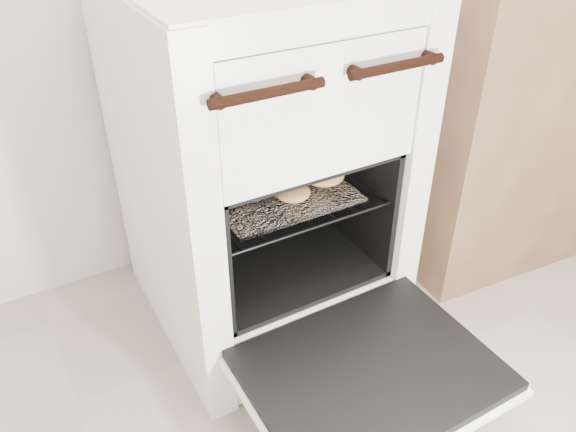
{
  "coord_description": "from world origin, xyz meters",
  "views": [
    {
      "loc": [
        -0.66,
        -0.07,
        1.23
      ],
      "look_at": [
        -0.05,
        0.99,
        0.43
      ],
      "focal_mm": 35.0,
      "sensor_mm": 36.0,
      "label": 1
    }
  ],
  "objects": [
    {
      "name": "oven_door",
      "position": [
        -0.05,
        0.6,
        0.21
      ],
      "size": [
        0.58,
        0.45,
        0.04
      ],
      "color": "black",
      "rests_on": "stove"
    },
    {
      "name": "baked_rolls",
      "position": [
        -0.07,
        1.1,
        0.5
      ],
      "size": [
        0.38,
        0.3,
        0.05
      ],
      "color": "tan",
      "rests_on": "foil_sheet"
    },
    {
      "name": "counter",
      "position": [
        0.96,
        1.15,
        0.5
      ],
      "size": [
        1.05,
        0.74,
        1.0
      ],
      "primitive_type": "cube",
      "rotation": [
        0.0,
        0.0,
        -0.08
      ],
      "color": "brown",
      "rests_on": "ground"
    },
    {
      "name": "oven_rack",
      "position": [
        -0.05,
        1.07,
        0.47
      ],
      "size": [
        0.47,
        0.45,
        0.01
      ],
      "color": "black",
      "rests_on": "stove"
    },
    {
      "name": "stove",
      "position": [
        -0.05,
        1.14,
        0.48
      ],
      "size": [
        0.64,
        0.72,
        0.99
      ],
      "color": "white",
      "rests_on": "ground"
    },
    {
      "name": "foil_sheet",
      "position": [
        -0.05,
        1.05,
        0.48
      ],
      "size": [
        0.36,
        0.32,
        0.01
      ],
      "primitive_type": "cube",
      "color": "white",
      "rests_on": "oven_rack"
    }
  ]
}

